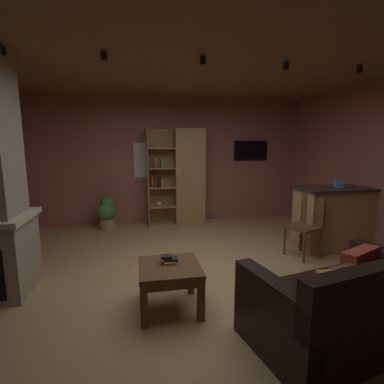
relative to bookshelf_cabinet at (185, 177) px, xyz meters
The scene contains 20 objects.
floor 2.79m from the bookshelf_cabinet, 96.20° to the right, with size 5.89×5.65×0.02m, color tan.
wall_back 0.52m from the bookshelf_cabinet, 135.76° to the left, with size 6.01×0.06×2.70m, color #9E5B56.
ceiling 3.11m from the bookshelf_cabinet, 96.20° to the right, with size 5.89×5.65×0.02m, color brown.
window_pane_back 0.83m from the bookshelf_cabinet, 161.25° to the left, with size 0.71×0.01×0.74m, color white.
bookshelf_cabinet is the anchor object (origin of this frame).
kitchen_bar_counter 2.98m from the bookshelf_cabinet, 40.93° to the right, with size 1.38×0.64×1.01m.
tissue_box 2.90m from the bookshelf_cabinet, 41.26° to the right, with size 0.12×0.12×0.11m, color #598CBF.
leather_couch 4.09m from the bookshelf_cabinet, 80.12° to the right, with size 1.72×1.18×0.84m.
coffee_table 3.34m from the bookshelf_cabinet, 102.55° to the right, with size 0.62×0.61×0.47m.
table_book_0 3.28m from the bookshelf_cabinet, 102.53° to the right, with size 0.12×0.10×0.03m, color gold.
table_book_1 3.24m from the bookshelf_cabinet, 102.31° to the right, with size 0.13×0.11×0.03m, color black.
table_book_2 3.25m from the bookshelf_cabinet, 103.23° to the right, with size 0.12×0.09×0.02m, color black.
dining_chair 2.68m from the bookshelf_cabinet, 55.26° to the right, with size 0.53×0.53×0.92m.
potted_floor_plant 1.76m from the bookshelf_cabinet, behind, with size 0.37×0.38×0.67m.
wall_mounted_tv 1.65m from the bookshelf_cabinet, ahead, with size 0.77×0.06×0.43m.
track_light_spot_0 3.80m from the bookshelf_cabinet, 132.41° to the right, with size 0.07×0.07×0.09m, color black.
track_light_spot_1 3.31m from the bookshelf_cabinet, 117.22° to the right, with size 0.07×0.07×0.09m, color black.
track_light_spot_2 3.07m from the bookshelf_cabinet, 95.22° to the right, with size 0.07×0.07×0.09m, color black.
track_light_spot_3 3.15m from the bookshelf_cabinet, 72.73° to the right, with size 0.07×0.07×0.09m, color black.
track_light_spot_4 3.56m from the bookshelf_cabinet, 55.36° to the right, with size 0.07×0.07×0.09m, color black.
Camera 1 is at (-0.73, -3.35, 1.68)m, focal length 26.63 mm.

